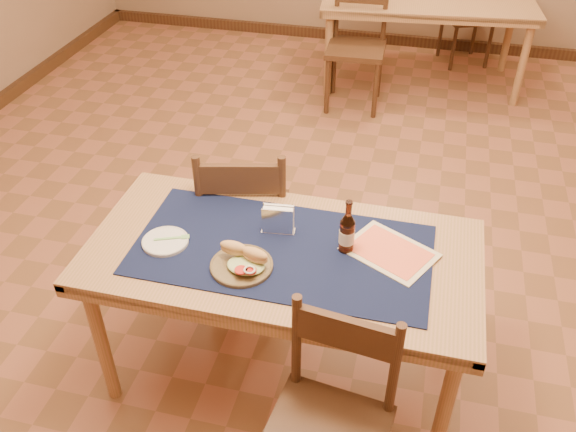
% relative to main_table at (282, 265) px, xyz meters
% --- Properties ---
extents(room, '(6.04, 7.04, 2.84)m').
position_rel_main_table_xyz_m(room, '(0.00, 0.80, 0.73)').
color(room, '#9A5C43').
rests_on(room, ground).
extents(main_table, '(1.60, 0.80, 0.75)m').
position_rel_main_table_xyz_m(main_table, '(0.00, 0.00, 0.00)').
color(main_table, '#A4734D').
rests_on(main_table, ground).
extents(placemat, '(1.20, 0.60, 0.01)m').
position_rel_main_table_xyz_m(placemat, '(0.00, 0.00, 0.09)').
color(placemat, '#0E1236').
rests_on(placemat, main_table).
extents(baseboard, '(6.00, 7.00, 0.10)m').
position_rel_main_table_xyz_m(baseboard, '(0.00, 0.80, -0.62)').
color(baseboard, '#422A17').
rests_on(baseboard, ground).
extents(back_table, '(1.82, 1.05, 0.75)m').
position_rel_main_table_xyz_m(back_table, '(0.39, 3.42, 0.00)').
color(back_table, '#A4734D').
rests_on(back_table, ground).
extents(chair_main_far, '(0.53, 0.53, 0.96)m').
position_rel_main_table_xyz_m(chair_main_far, '(-0.32, 0.48, -0.17)').
color(chair_main_far, '#422A17').
rests_on(chair_main_far, ground).
extents(chair_main_near, '(0.47, 0.47, 0.90)m').
position_rel_main_table_xyz_m(chair_main_near, '(0.31, -0.57, -0.20)').
color(chair_main_near, '#422A17').
rests_on(chair_main_near, ground).
extents(chair_back_near, '(0.47, 0.47, 0.98)m').
position_rel_main_table_xyz_m(chair_back_near, '(-0.11, 2.88, -0.16)').
color(chair_back_near, '#422A17').
rests_on(chair_back_near, ground).
extents(chair_back_far, '(0.52, 0.52, 0.87)m').
position_rel_main_table_xyz_m(chair_back_far, '(0.78, 3.94, -0.22)').
color(chair_back_far, '#422A17').
rests_on(chair_back_far, ground).
extents(sandwich_plate, '(0.25, 0.25, 0.09)m').
position_rel_main_table_xyz_m(sandwich_plate, '(-0.12, -0.14, 0.11)').
color(sandwich_plate, brown).
rests_on(sandwich_plate, placemat).
extents(side_plate, '(0.19, 0.19, 0.02)m').
position_rel_main_table_xyz_m(side_plate, '(-0.48, -0.08, 0.10)').
color(side_plate, silver).
rests_on(side_plate, placemat).
extents(fork, '(0.14, 0.07, 0.00)m').
position_rel_main_table_xyz_m(fork, '(-0.44, -0.05, 0.10)').
color(fork, '#77BF68').
rests_on(fork, side_plate).
extents(beer_bottle, '(0.06, 0.06, 0.24)m').
position_rel_main_table_xyz_m(beer_bottle, '(0.25, 0.06, 0.18)').
color(beer_bottle, '#401A0B').
rests_on(beer_bottle, placemat).
extents(napkin_holder, '(0.14, 0.07, 0.12)m').
position_rel_main_table_xyz_m(napkin_holder, '(-0.04, 0.11, 0.15)').
color(napkin_holder, white).
rests_on(napkin_holder, placemat).
extents(menu_card, '(0.42, 0.38, 0.01)m').
position_rel_main_table_xyz_m(menu_card, '(0.43, 0.08, 0.09)').
color(menu_card, beige).
rests_on(menu_card, placemat).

